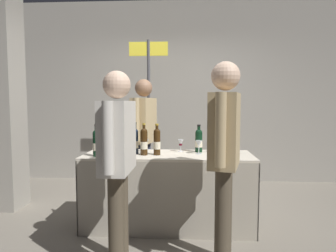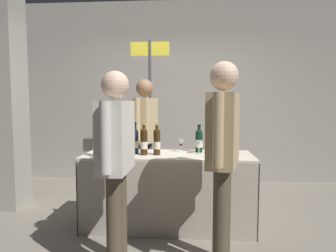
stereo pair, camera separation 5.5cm
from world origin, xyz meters
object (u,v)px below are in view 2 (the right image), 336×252
at_px(concrete_pillar, 5,74).
at_px(booth_signpost, 150,98).
at_px(display_bottle_0, 135,141).
at_px(wine_glass_mid, 199,144).
at_px(featured_wine_bottle, 96,142).
at_px(wine_glass_near_vendor, 146,143).
at_px(taster_foreground_right, 116,151).
at_px(wine_glass_near_taster, 181,143).
at_px(tasting_table, 168,178).
at_px(vendor_presenter, 145,129).

height_order(concrete_pillar, booth_signpost, concrete_pillar).
bearing_deg(display_bottle_0, wine_glass_mid, 2.59).
bearing_deg(featured_wine_bottle, display_bottle_0, 26.28).
bearing_deg(concrete_pillar, display_bottle_0, -14.88).
distance_m(display_bottle_0, wine_glass_mid, 0.68).
bearing_deg(wine_glass_mid, featured_wine_bottle, -168.52).
bearing_deg(wine_glass_near_vendor, taster_foreground_right, -95.63).
bearing_deg(featured_wine_bottle, concrete_pillar, 154.77).
relative_size(display_bottle_0, wine_glass_near_vendor, 2.43).
bearing_deg(booth_signpost, wine_glass_near_taster, -64.08).
relative_size(concrete_pillar, booth_signpost, 1.52).
relative_size(tasting_table, vendor_presenter, 1.09).
xyz_separation_m(featured_wine_bottle, wine_glass_near_vendor, (0.46, 0.31, -0.04)).
relative_size(wine_glass_mid, booth_signpost, 0.07).
bearing_deg(wine_glass_near_taster, wine_glass_near_vendor, -173.95).
bearing_deg(booth_signpost, display_bottle_0, -90.12).
relative_size(concrete_pillar, taster_foreground_right, 2.13).
bearing_deg(wine_glass_near_vendor, wine_glass_near_taster, 6.05).
distance_m(tasting_table, booth_signpost, 1.48).
bearing_deg(wine_glass_near_taster, concrete_pillar, 172.46).
distance_m(wine_glass_near_vendor, taster_foreground_right, 0.97).
bearing_deg(featured_wine_bottle, tasting_table, 14.01).
distance_m(concrete_pillar, booth_signpost, 1.89).
distance_m(display_bottle_0, wine_glass_near_taster, 0.51).
height_order(concrete_pillar, tasting_table, concrete_pillar).
height_order(concrete_pillar, wine_glass_near_vendor, concrete_pillar).
xyz_separation_m(vendor_presenter, booth_signpost, (0.01, 0.45, 0.41)).
xyz_separation_m(wine_glass_mid, vendor_presenter, (-0.68, 0.67, 0.09)).
height_order(wine_glass_mid, booth_signpost, booth_signpost).
bearing_deg(featured_wine_bottle, booth_signpost, 74.45).
xyz_separation_m(concrete_pillar, tasting_table, (2.08, -0.46, -1.15)).
height_order(tasting_table, booth_signpost, booth_signpost).
xyz_separation_m(tasting_table, vendor_presenter, (-0.36, 0.70, 0.45)).
bearing_deg(wine_glass_near_vendor, display_bottle_0, -127.37).
distance_m(wine_glass_mid, taster_foreground_right, 1.10).
distance_m(tasting_table, wine_glass_near_taster, 0.41).
xyz_separation_m(display_bottle_0, wine_glass_near_taster, (0.48, 0.17, -0.05)).
relative_size(taster_foreground_right, booth_signpost, 0.71).
bearing_deg(vendor_presenter, wine_glass_mid, 57.31).
distance_m(wine_glass_mid, booth_signpost, 1.40).
bearing_deg(taster_foreground_right, wine_glass_mid, -37.27).
bearing_deg(featured_wine_bottle, wine_glass_near_taster, 22.32).
xyz_separation_m(display_bottle_0, booth_signpost, (0.00, 1.15, 0.46)).
bearing_deg(taster_foreground_right, wine_glass_near_vendor, -4.87).
bearing_deg(taster_foreground_right, display_bottle_0, 0.87).
bearing_deg(display_bottle_0, concrete_pillar, 165.12).
height_order(wine_glass_near_taster, taster_foreground_right, taster_foreground_right).
height_order(tasting_table, vendor_presenter, vendor_presenter).
distance_m(concrete_pillar, display_bottle_0, 1.94).
height_order(wine_glass_mid, vendor_presenter, vendor_presenter).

